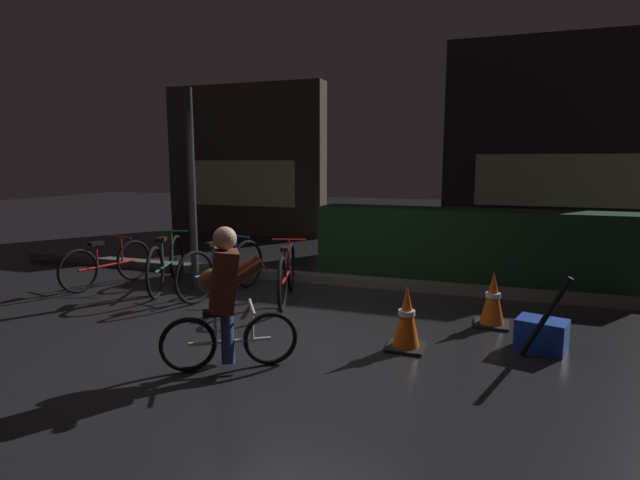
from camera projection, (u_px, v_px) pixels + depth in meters
The scene contains 15 objects.
ground_plane at pixel (284, 330), 5.40m from camera, with size 40.00×40.00×0.00m, color black.
sidewalk_curb at pixel (343, 280), 7.44m from camera, with size 12.00×0.24×0.12m, color #56544F.
hedge_row at pixel (475, 245), 7.62m from camera, with size 4.80×0.70×1.08m, color #19381C.
storefront_left at pixel (245, 161), 12.45m from camera, with size 4.09×0.54×3.64m.
storefront_right at pixel (559, 143), 10.71m from camera, with size 4.74×0.54×4.40m.
street_post at pixel (192, 191), 6.93m from camera, with size 0.10×0.10×2.77m, color #2D2D33.
parked_bike_leftmost at pixel (107, 264), 7.29m from camera, with size 0.47×1.49×0.70m.
parked_bike_left_mid at pixel (167, 264), 7.12m from camera, with size 0.64×1.65×0.80m.
parked_bike_center_left at pixel (222, 269), 6.79m from camera, with size 0.49×1.67×0.78m.
parked_bike_center_right at pixel (287, 274), 6.55m from camera, with size 0.56×1.61×0.77m.
traffic_cone_near at pixel (407, 318), 4.83m from camera, with size 0.36×0.36×0.63m.
traffic_cone_far at pixel (493, 300), 5.52m from camera, with size 0.36×0.36×0.60m.
blue_crate at pixel (542, 335), 4.82m from camera, with size 0.44×0.32×0.30m, color #193DB7.
cyclist at pixel (226, 298), 4.33m from camera, with size 1.03×0.67×1.25m.
closed_umbrella at pixel (545, 317), 4.55m from camera, with size 0.05×0.05×0.85m, color black.
Camera 1 is at (2.10, -4.77, 1.78)m, focal length 28.40 mm.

